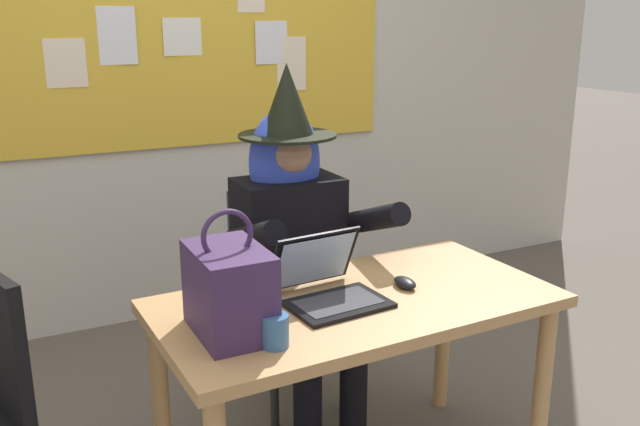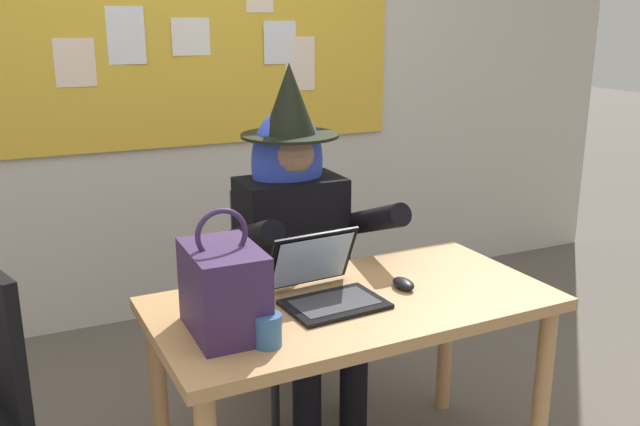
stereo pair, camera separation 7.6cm
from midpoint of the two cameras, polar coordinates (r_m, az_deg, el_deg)
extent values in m
cube|color=beige|center=(3.79, -10.98, 11.56)|extent=(5.77, 0.10, 2.70)
cube|color=gold|center=(3.72, -10.90, 14.60)|extent=(2.40, 0.02, 1.20)
cube|color=#F4E0C6|center=(3.62, -18.96, 11.63)|extent=(0.19, 0.01, 0.23)
cube|color=white|center=(3.65, -15.35, 13.93)|extent=(0.21, 0.02, 0.28)
cube|color=white|center=(3.89, -2.41, 13.86)|extent=(0.24, 0.02, 0.23)
cube|color=#F4E0C6|center=(3.93, -1.08, 12.19)|extent=(0.17, 0.01, 0.29)
cube|color=white|center=(3.72, -10.00, 14.12)|extent=(0.20, 0.01, 0.19)
cube|color=tan|center=(2.31, 3.73, -7.48)|extent=(1.34, 0.72, 0.04)
cylinder|color=tan|center=(2.62, 18.62, -14.15)|extent=(0.06, 0.06, 0.68)
cylinder|color=tan|center=(2.51, -12.23, -15.08)|extent=(0.06, 0.06, 0.68)
cylinder|color=tan|center=(2.98, 11.05, -9.75)|extent=(0.06, 0.06, 0.68)
cube|color=#2D3347|center=(2.94, -1.44, -7.51)|extent=(0.44, 0.44, 0.04)
cube|color=#2D3347|center=(3.01, -3.11, -1.96)|extent=(0.38, 0.06, 0.45)
cylinder|color=#262628|center=(2.98, 3.09, -12.16)|extent=(0.04, 0.04, 0.43)
cylinder|color=#262628|center=(2.84, -2.95, -13.69)|extent=(0.04, 0.04, 0.43)
cylinder|color=#262628|center=(3.25, -0.07, -9.69)|extent=(0.04, 0.04, 0.43)
cylinder|color=#262628|center=(3.12, -5.69, -10.93)|extent=(0.04, 0.04, 0.43)
cylinder|color=black|center=(2.79, 3.59, -13.85)|extent=(0.11, 0.11, 0.47)
cylinder|color=black|center=(2.71, -0.25, -14.77)|extent=(0.11, 0.11, 0.47)
cylinder|color=black|center=(2.80, 2.03, -7.63)|extent=(0.15, 0.42, 0.15)
cylinder|color=black|center=(2.72, -1.76, -8.34)|extent=(0.15, 0.42, 0.15)
cube|color=black|center=(2.86, -1.64, -2.21)|extent=(0.42, 0.26, 0.52)
cylinder|color=black|center=(2.74, 5.08, -0.59)|extent=(0.09, 0.46, 0.24)
cylinder|color=black|center=(2.53, -4.77, -1.95)|extent=(0.09, 0.46, 0.24)
sphere|color=#A37A60|center=(2.77, -1.69, 4.89)|extent=(0.20, 0.20, 0.20)
ellipsoid|color=blue|center=(2.80, -1.93, 4.19)|extent=(0.30, 0.22, 0.44)
cylinder|color=black|center=(2.75, -1.71, 6.42)|extent=(0.39, 0.39, 0.01)
cone|color=black|center=(2.73, -1.73, 9.34)|extent=(0.21, 0.21, 0.28)
cube|color=black|center=(2.24, 2.20, -7.53)|extent=(0.33, 0.24, 0.01)
cube|color=#333338|center=(2.24, 2.20, -7.34)|extent=(0.28, 0.18, 0.00)
cube|color=black|center=(2.32, 0.23, -3.79)|extent=(0.32, 0.12, 0.20)
cube|color=#99B7E0|center=(2.32, 0.34, -3.95)|extent=(0.28, 0.10, 0.18)
ellipsoid|color=black|center=(2.40, 7.80, -5.79)|extent=(0.06, 0.10, 0.03)
cube|color=#38234C|center=(2.04, -6.86, -6.33)|extent=(0.20, 0.30, 0.26)
torus|color=#38234C|center=(1.98, -7.02, -1.77)|extent=(0.16, 0.02, 0.16)
cylinder|color=#336099|center=(1.97, -3.21, -9.63)|extent=(0.08, 0.08, 0.09)
camera|label=1|loc=(0.04, -89.13, 0.25)|focal=38.83mm
camera|label=2|loc=(0.04, 90.87, -0.25)|focal=38.83mm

